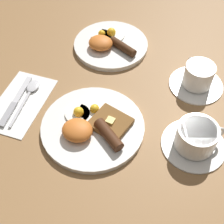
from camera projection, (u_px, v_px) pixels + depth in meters
The scene contains 8 objects.
ground_plane at pixel (93, 129), 0.80m from camera, with size 3.00×3.00×0.00m, color olive.
breakfast_plate_near at pixel (93, 126), 0.79m from camera, with size 0.26×0.26×0.05m.
breakfast_plate_far at pixel (110, 44), 0.99m from camera, with size 0.24×0.24×0.05m.
teacup_near at pixel (196, 138), 0.75m from camera, with size 0.16×0.16×0.07m.
teacup_far at pixel (198, 77), 0.87m from camera, with size 0.15×0.15×0.07m.
napkin at pixel (20, 102), 0.85m from camera, with size 0.13×0.22×0.01m, color white.
knife at pixel (14, 103), 0.85m from camera, with size 0.03×0.18×0.01m.
spoon at pixel (30, 90), 0.87m from camera, with size 0.04×0.17×0.01m.
Camera 1 is at (0.20, -0.43, 0.65)m, focal length 50.00 mm.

